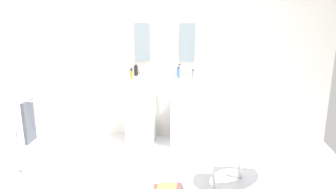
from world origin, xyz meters
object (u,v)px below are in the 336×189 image
object	(u,v)px
magazine_ochre	(167,187)
soap_bottle_white	(179,71)
lounge_chair	(241,155)
soap_bottle_green	(131,73)
pedestal_sink_right	(185,110)
soap_bottle_black	(136,71)
magazine_red	(167,187)
magazine_charcoal	(172,188)
soap_bottle_grey	(193,75)
soap_bottle_amber	(132,75)
pedestal_sink_left	(141,109)
soap_bottle_blue	(179,73)
towel_rack	(27,123)

from	to	relation	value
magazine_ochre	soap_bottle_white	distance (m)	1.70
lounge_chair	soap_bottle_white	size ratio (longest dim) A/B	5.41
soap_bottle_green	lounge_chair	bearing A→B (deg)	-36.76
pedestal_sink_right	lounge_chair	world-z (taller)	pedestal_sink_right
lounge_chair	soap_bottle_black	xyz separation A→B (m)	(-1.41, 1.21, 0.70)
magazine_red	soap_bottle_white	xyz separation A→B (m)	(0.04, 1.33, 1.05)
magazine_charcoal	soap_bottle_grey	world-z (taller)	soap_bottle_grey
magazine_charcoal	soap_bottle_green	distance (m)	1.79
magazine_charcoal	soap_bottle_white	size ratio (longest dim) A/B	1.29
magazine_red	soap_bottle_white	distance (m)	1.70
magazine_ochre	soap_bottle_grey	xyz separation A→B (m)	(0.24, 1.24, 1.02)
soap_bottle_amber	soap_bottle_green	xyz separation A→B (m)	(-0.02, 0.10, 0.00)
pedestal_sink_left	magazine_charcoal	world-z (taller)	pedestal_sink_left
pedestal_sink_right	magazine_red	xyz separation A→B (m)	(-0.14, -1.29, -0.48)
soap_bottle_black	magazine_ochre	bearing A→B (deg)	-67.18
soap_bottle_green	soap_bottle_black	size ratio (longest dim) A/B	0.82
soap_bottle_blue	towel_rack	bearing A→B (deg)	-148.22
pedestal_sink_left	magazine_red	distance (m)	1.47
magazine_ochre	soap_bottle_white	bearing A→B (deg)	88.04
towel_rack	soap_bottle_amber	xyz separation A→B (m)	(1.06, 0.97, 0.41)
magazine_charcoal	soap_bottle_blue	world-z (taller)	soap_bottle_blue
pedestal_sink_right	magazine_charcoal	size ratio (longest dim) A/B	4.29
soap_bottle_white	soap_bottle_grey	xyz separation A→B (m)	(0.19, -0.09, -0.03)
soap_bottle_blue	soap_bottle_black	bearing A→B (deg)	168.54
lounge_chair	magazine_charcoal	world-z (taller)	lounge_chair
pedestal_sink_right	towel_rack	xyz separation A→B (m)	(-1.82, -1.06, 0.13)
soap_bottle_white	soap_bottle_amber	bearing A→B (deg)	-168.24
lounge_chair	soap_bottle_amber	xyz separation A→B (m)	(-1.42, 0.99, 0.69)
lounge_chair	magazine_red	xyz separation A→B (m)	(-0.81, -0.21, -0.33)
magazine_charcoal	soap_bottle_amber	distance (m)	1.71
pedestal_sink_right	soap_bottle_black	bearing A→B (deg)	170.30
towel_rack	soap_bottle_grey	world-z (taller)	soap_bottle_grey
lounge_chair	soap_bottle_white	xyz separation A→B (m)	(-0.76, 1.12, 0.72)
magazine_ochre	magazine_red	world-z (taller)	magazine_ochre
magazine_red	soap_bottle_amber	xyz separation A→B (m)	(-0.62, 1.19, 1.02)
pedestal_sink_left	soap_bottle_green	world-z (taller)	soap_bottle_green
soap_bottle_green	magazine_ochre	bearing A→B (deg)	-63.66
magazine_ochre	magazine_red	bearing A→B (deg)	21.76
magazine_red	soap_bottle_grey	bearing A→B (deg)	67.38
pedestal_sink_left	soap_bottle_blue	world-z (taller)	soap_bottle_blue
soap_bottle_grey	magazine_charcoal	bearing A→B (deg)	-98.39
lounge_chair	soap_bottle_grey	xyz separation A→B (m)	(-0.57, 1.03, 0.69)
soap_bottle_amber	soap_bottle_blue	bearing A→B (deg)	8.09
pedestal_sink_left	soap_bottle_amber	distance (m)	0.55
magazine_red	magazine_charcoal	bearing A→B (deg)	-27.67
soap_bottle_green	magazine_red	bearing A→B (deg)	-63.48
pedestal_sink_left	towel_rack	world-z (taller)	pedestal_sink_left
pedestal_sink_left	soap_bottle_amber	size ratio (longest dim) A/B	8.21
lounge_chair	towel_rack	bearing A→B (deg)	179.58
magazine_ochre	soap_bottle_amber	distance (m)	1.68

